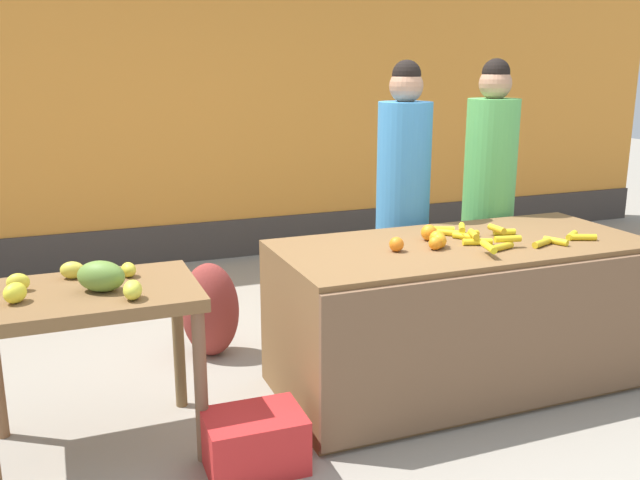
# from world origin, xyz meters

# --- Properties ---
(ground_plane) EXTENTS (24.00, 24.00, 0.00)m
(ground_plane) POSITION_xyz_m (0.00, 0.00, 0.00)
(ground_plane) COLOR gray
(market_wall_back) EXTENTS (9.51, 0.23, 3.18)m
(market_wall_back) POSITION_xyz_m (0.00, 3.17, 1.56)
(market_wall_back) COLOR orange
(market_wall_back) RESTS_ON ground
(fruit_stall_counter) EXTENTS (2.06, 0.95, 0.83)m
(fruit_stall_counter) POSITION_xyz_m (0.49, -0.01, 0.41)
(fruit_stall_counter) COLOR brown
(fruit_stall_counter) RESTS_ON ground
(side_table_wooden) EXTENTS (0.98, 0.66, 0.79)m
(side_table_wooden) POSITION_xyz_m (-1.47, 0.00, 0.68)
(side_table_wooden) COLOR brown
(side_table_wooden) RESTS_ON ground
(banana_bunch_pile) EXTENTS (0.79, 0.66, 0.07)m
(banana_bunch_pile) POSITION_xyz_m (0.69, -0.06, 0.86)
(banana_bunch_pile) COLOR yellow
(banana_bunch_pile) RESTS_ON fruit_stall_counter
(orange_pile) EXTENTS (0.36, 0.27, 0.09)m
(orange_pile) POSITION_xyz_m (0.27, -0.01, 0.87)
(orange_pile) COLOR orange
(orange_pile) RESTS_ON fruit_stall_counter
(mango_papaya_pile) EXTENTS (0.60, 0.53, 0.14)m
(mango_papaya_pile) POSITION_xyz_m (-1.46, -0.01, 0.85)
(mango_papaya_pile) COLOR #D8D740
(mango_papaya_pile) RESTS_ON side_table_wooden
(vendor_woman_blue_shirt) EXTENTS (0.34, 0.34, 1.81)m
(vendor_woman_blue_shirt) POSITION_xyz_m (0.50, 0.71, 0.91)
(vendor_woman_blue_shirt) COLOR #33333D
(vendor_woman_blue_shirt) RESTS_ON ground
(vendor_woman_green_shirt) EXTENTS (0.34, 0.34, 1.82)m
(vendor_woman_green_shirt) POSITION_xyz_m (1.12, 0.67, 0.92)
(vendor_woman_green_shirt) COLOR #33333D
(vendor_woman_green_shirt) RESTS_ON ground
(produce_crate) EXTENTS (0.45, 0.33, 0.26)m
(produce_crate) POSITION_xyz_m (-0.83, -0.43, 0.13)
(produce_crate) COLOR red
(produce_crate) RESTS_ON ground
(produce_sack) EXTENTS (0.45, 0.43, 0.60)m
(produce_sack) POSITION_xyz_m (-0.74, 0.88, 0.30)
(produce_sack) COLOR maroon
(produce_sack) RESTS_ON ground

